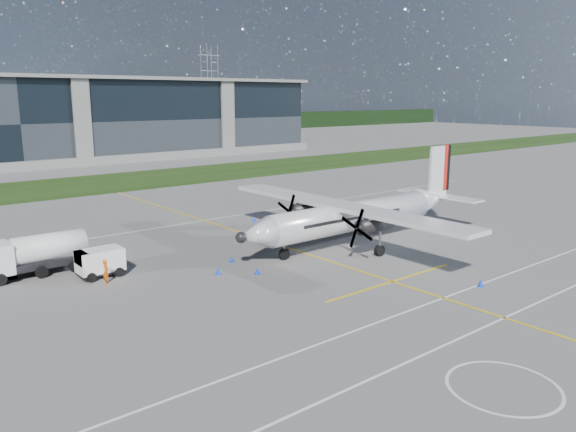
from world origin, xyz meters
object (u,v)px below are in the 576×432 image
Objects in this scene: turboprop_aircraft at (360,198)px; pylon_east at (210,88)px; safety_cone_tail at (434,222)px; safety_cone_fwd at (218,271)px; baggage_tug at (100,263)px; safety_cone_stbdwing at (255,220)px; ground_crew_person at (106,270)px; safety_cone_nose_stbd at (232,259)px; fuel_tanker_truck at (26,257)px; safety_cone_nose_port at (257,271)px; safety_cone_portwing at (481,283)px.

pylon_east is at bearing 62.65° from turboprop_aircraft.
pylon_east reaches higher than safety_cone_tail.
turboprop_aircraft is at bearing -0.45° from safety_cone_fwd.
baggage_tug is 19.26m from safety_cone_stbdwing.
ground_crew_person is 3.71× the size of safety_cone_stbdwing.
safety_cone_nose_stbd and safety_cone_stbdwing have the same top height.
fuel_tanker_truck is 6.11m from ground_crew_person.
safety_cone_nose_port is (-22.07, -1.64, 0.00)m from safety_cone_tail.
ground_crew_person reaches higher than safety_cone_nose_port.
safety_cone_stbdwing is at bearing 45.38° from safety_cone_fwd.
pylon_east is 178.96m from safety_cone_portwing.
turboprop_aircraft reaches higher than fuel_tanker_truck.
safety_cone_portwing is at bearing -57.51° from safety_cone_nose_stbd.
safety_cone_portwing is (-2.06, -12.72, -3.51)m from turboprop_aircraft.
safety_cone_nose_port is at bearing -120.54° from pylon_east.
turboprop_aircraft is at bearing -9.79° from safety_cone_nose_stbd.
safety_cone_fwd is 1.00× the size of safety_cone_portwing.
safety_cone_fwd is (6.69, -2.92, -0.68)m from ground_crew_person.
turboprop_aircraft reaches higher than ground_crew_person.
ground_crew_person reaches higher than safety_cone_nose_stbd.
fuel_tanker_truck is 5.03m from baggage_tug.
safety_cone_stbdwing is at bearing 9.96° from fuel_tanker_truck.
safety_cone_fwd is at bearing -36.24° from baggage_tug.
pylon_east is 4.10× the size of fuel_tanker_truck.
turboprop_aircraft is at bearing -18.37° from fuel_tanker_truck.
safety_cone_portwing is at bearing -43.29° from fuel_tanker_truck.
turboprop_aircraft is at bearing -117.35° from pylon_east.
turboprop_aircraft reaches higher than safety_cone_tail.
fuel_tanker_truck is at bearing 154.53° from safety_cone_nose_stbd.
safety_cone_nose_stbd is 3.54m from safety_cone_nose_port.
pylon_east is 157.48m from safety_cone_stbdwing.
safety_cone_tail is 1.00× the size of safety_cone_portwing.
safety_cone_portwing is 1.00× the size of safety_cone_nose_port.
safety_cone_nose_stbd is at bearing -17.86° from baggage_tug.
safety_cone_nose_stbd is (-87.70, -145.54, -14.75)m from pylon_east.
safety_cone_portwing is 1.00× the size of safety_cone_stbdwing.
pylon_east is at bearing 58.57° from safety_cone_fwd.
safety_cone_tail is (-65.89, -147.42, -14.75)m from pylon_east.
fuel_tanker_truck is 14.63× the size of safety_cone_fwd.
safety_cone_tail is 17.86m from safety_cone_portwing.
baggage_tug is 25.19m from safety_cone_portwing.
pylon_east is at bearing 59.46° from safety_cone_nose_port.
pylon_east is 170.56m from safety_cone_nose_stbd.
baggage_tug is at bearing 143.76° from safety_cone_fwd.
safety_cone_portwing is (-12.45, -12.80, 0.00)m from safety_cone_tail.
safety_cone_portwing is at bearing -49.24° from safety_cone_nose_port.
baggage_tug reaches higher than ground_crew_person.
safety_cone_nose_port is (8.49, -6.35, -0.70)m from baggage_tug.
pylon_east is 60.00× the size of safety_cone_nose_port.
pylon_east reaches higher than safety_cone_stbdwing.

